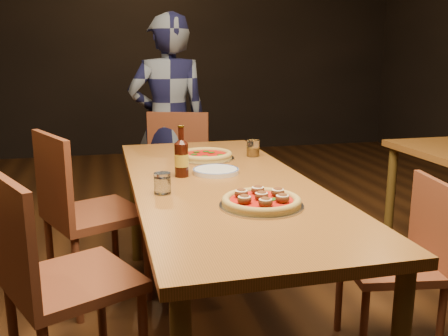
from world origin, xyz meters
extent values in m
plane|color=black|center=(0.00, 0.00, 0.00)|extent=(9.00, 9.00, 0.00)
plane|color=black|center=(0.00, 4.50, 1.50)|extent=(7.00, 0.00, 7.00)
cube|color=brown|center=(0.00, 0.00, 0.73)|extent=(0.80, 2.00, 0.04)
cylinder|color=#4F3A16|center=(-0.34, 0.94, 0.35)|extent=(0.06, 0.06, 0.71)
cylinder|color=#4F3A16|center=(0.34, 0.94, 0.35)|extent=(0.06, 0.06, 0.71)
cylinder|color=#4F3A16|center=(1.36, 0.74, 0.35)|extent=(0.06, 0.06, 0.71)
cylinder|color=#B7B7BF|center=(0.06, -0.41, 0.75)|extent=(0.32, 0.32, 0.01)
cylinder|color=tan|center=(0.06, -0.41, 0.76)|extent=(0.30, 0.30, 0.02)
torus|color=tan|center=(0.06, -0.41, 0.77)|extent=(0.30, 0.30, 0.03)
cylinder|color=#9A1A09|center=(0.06, -0.41, 0.77)|extent=(0.24, 0.24, 0.00)
cylinder|color=#B7B7BF|center=(0.03, 0.48, 0.75)|extent=(0.31, 0.31, 0.01)
cylinder|color=tan|center=(0.03, 0.48, 0.77)|extent=(0.29, 0.29, 0.02)
torus|color=tan|center=(0.03, 0.48, 0.77)|extent=(0.29, 0.29, 0.03)
cylinder|color=#9A1A09|center=(0.03, 0.48, 0.78)|extent=(0.22, 0.22, 0.00)
cylinder|color=white|center=(0.01, 0.14, 0.76)|extent=(0.22, 0.22, 0.02)
cylinder|color=black|center=(-0.16, 0.12, 0.83)|extent=(0.06, 0.06, 0.16)
cylinder|color=black|center=(-0.16, 0.12, 0.95)|extent=(0.03, 0.03, 0.08)
cylinder|color=gold|center=(-0.16, 0.12, 0.83)|extent=(0.07, 0.07, 0.06)
cylinder|color=white|center=(-0.29, -0.15, 0.79)|extent=(0.07, 0.07, 0.09)
cylinder|color=#905410|center=(0.30, 0.49, 0.80)|extent=(0.07, 0.07, 0.09)
imported|color=black|center=(-0.04, 1.49, 0.80)|extent=(0.59, 0.39, 1.59)
camera|label=1|loc=(-0.52, -2.14, 1.32)|focal=40.00mm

